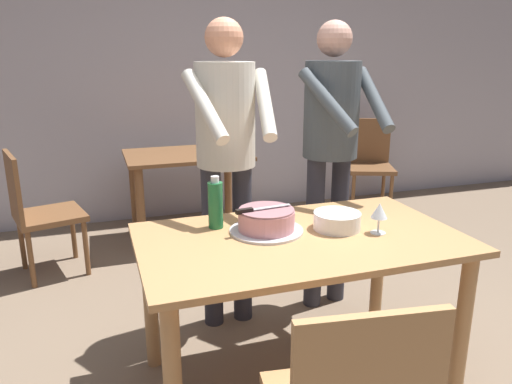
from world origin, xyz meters
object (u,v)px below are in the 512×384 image
object	(u,v)px
plate_stack	(337,221)
person_standing_beside	(331,136)
background_chair_0	(37,209)
wine_glass_near	(379,212)
background_chair_1	(369,161)
person_cutting_cake	(226,143)
cake_knife	(252,210)
water_bottle	(215,204)
main_dining_table	(300,261)
cake_on_platter	(266,221)
background_table	(187,172)

from	to	relation	value
plate_stack	person_standing_beside	bearing A→B (deg)	66.27
plate_stack	background_chair_0	xyz separation A→B (m)	(-1.46, 1.63, -0.30)
wine_glass_near	background_chair_1	world-z (taller)	background_chair_1
plate_stack	person_cutting_cake	xyz separation A→B (m)	(-0.37, 0.60, 0.29)
cake_knife	water_bottle	xyz separation A→B (m)	(-0.14, 0.14, -0.00)
person_standing_beside	wine_glass_near	bearing A→B (deg)	-99.49
main_dining_table	plate_stack	xyz separation A→B (m)	(0.20, 0.03, 0.16)
wine_glass_near	person_cutting_cake	distance (m)	0.91
person_cutting_cake	background_chair_1	xyz separation A→B (m)	(1.94, 1.69, -0.58)
cake_on_platter	plate_stack	world-z (taller)	cake_on_platter
cake_on_platter	background_chair_0	size ratio (longest dim) A/B	0.38
background_table	cake_knife	bearing A→B (deg)	-92.09
cake_knife	person_cutting_cake	world-z (taller)	person_cutting_cake
background_table	wine_glass_near	bearing A→B (deg)	-77.45
plate_stack	wine_glass_near	size ratio (longest dim) A/B	1.53
background_table	water_bottle	bearing A→B (deg)	-96.43
person_standing_beside	background_chair_1	distance (m)	2.18
main_dining_table	cake_knife	world-z (taller)	cake_knife
person_standing_beside	background_chair_1	size ratio (longest dim) A/B	1.91
background_chair_1	cake_on_platter	bearing A→B (deg)	-130.50
background_chair_0	background_chair_1	bearing A→B (deg)	12.14
background_table	person_standing_beside	bearing A→B (deg)	-66.84
cake_knife	wine_glass_near	world-z (taller)	wine_glass_near
cake_on_platter	background_chair_0	world-z (taller)	background_chair_0
background_table	background_chair_0	xyz separation A→B (m)	(-1.14, -0.40, -0.09)
plate_stack	cake_knife	bearing A→B (deg)	171.38
person_cutting_cake	person_standing_beside	xyz separation A→B (m)	(0.64, 0.03, 0.00)
wine_glass_near	water_bottle	bearing A→B (deg)	155.72
main_dining_table	person_standing_beside	size ratio (longest dim) A/B	0.84
person_cutting_cake	background_chair_0	xyz separation A→B (m)	(-1.09, 1.03, -0.58)
plate_stack	person_standing_beside	xyz separation A→B (m)	(0.28, 0.63, 0.29)
background_chair_0	wine_glass_near	bearing A→B (deg)	-47.20
background_chair_1	water_bottle	bearing A→B (deg)	-135.17
cake_on_platter	water_bottle	size ratio (longest dim) A/B	1.36
main_dining_table	cake_on_platter	size ratio (longest dim) A/B	4.26
background_table	background_chair_1	distance (m)	1.91
main_dining_table	wine_glass_near	distance (m)	0.42
cake_on_platter	wine_glass_near	size ratio (longest dim) A/B	2.36
background_chair_0	cake_knife	bearing A→B (deg)	-55.90
wine_glass_near	background_chair_1	size ratio (longest dim) A/B	0.16
person_cutting_cake	cake_on_platter	bearing A→B (deg)	-85.48
background_table	background_chair_0	distance (m)	1.21
cake_knife	person_standing_beside	bearing A→B (deg)	40.15
water_bottle	background_chair_0	xyz separation A→B (m)	(-0.93, 1.44, -0.37)
cake_on_platter	water_bottle	world-z (taller)	water_bottle
background_table	background_chair_0	bearing A→B (deg)	-160.48
person_standing_beside	background_table	world-z (taller)	person_standing_beside
cake_on_platter	main_dining_table	bearing A→B (deg)	-38.97
person_cutting_cake	background_chair_0	world-z (taller)	person_cutting_cake
person_cutting_cake	background_table	world-z (taller)	person_cutting_cake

